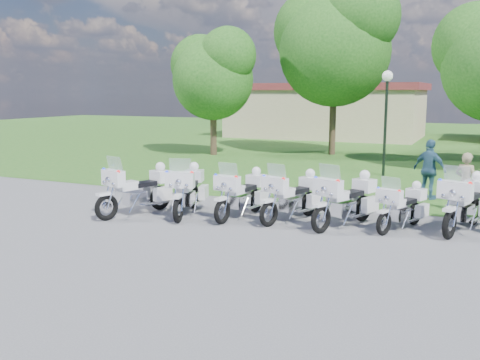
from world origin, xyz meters
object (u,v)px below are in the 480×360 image
at_px(motorcycle_3, 293,196).
at_px(motorcycle_6, 465,202).
at_px(motorcycle_5, 403,206).
at_px(bystander_c, 430,170).
at_px(motorcycle_2, 242,193).
at_px(bystander_a, 466,183).
at_px(motorcycle_0, 139,189).
at_px(motorcycle_4, 347,199).
at_px(lamp_post, 387,97).
at_px(motorcycle_1, 188,189).

distance_m(motorcycle_3, motorcycle_6, 4.38).
height_order(motorcycle_5, bystander_c, bystander_c).
xyz_separation_m(motorcycle_5, motorcycle_6, (1.45, 0.51, 0.13)).
xyz_separation_m(motorcycle_2, bystander_a, (5.65, 3.19, 0.20)).
height_order(motorcycle_5, bystander_a, bystander_a).
bearing_deg(bystander_a, motorcycle_0, 48.72).
bearing_deg(motorcycle_6, motorcycle_5, 34.87).
bearing_deg(bystander_a, motorcycle_6, 115.08).
bearing_deg(motorcycle_6, bystander_c, -56.44).
distance_m(motorcycle_0, bystander_a, 9.45).
bearing_deg(motorcycle_4, bystander_c, -87.40).
xyz_separation_m(motorcycle_0, lamp_post, (5.14, 10.12, 2.53)).
distance_m(lamp_post, bystander_a, 7.27).
relative_size(motorcycle_5, lamp_post, 0.47).
bearing_deg(motorcycle_4, motorcycle_1, 28.61).
bearing_deg(motorcycle_1, lamp_post, -128.03).
distance_m(motorcycle_3, bystander_c, 5.51).
bearing_deg(motorcycle_6, motorcycle_1, 25.95).
bearing_deg(motorcycle_5, bystander_a, -95.46).
bearing_deg(motorcycle_2, motorcycle_4, -168.65).
bearing_deg(motorcycle_0, motorcycle_5, -150.74).
relative_size(motorcycle_2, motorcycle_3, 1.03).
bearing_deg(lamp_post, motorcycle_2, -104.02).
bearing_deg(motorcycle_2, motorcycle_0, 26.00).
bearing_deg(motorcycle_0, motorcycle_1, -137.73).
bearing_deg(bystander_c, motorcycle_5, 113.84).
height_order(motorcycle_2, lamp_post, lamp_post).
xyz_separation_m(motorcycle_2, motorcycle_6, (5.74, 0.98, 0.05)).
relative_size(motorcycle_3, bystander_a, 1.34).
xyz_separation_m(motorcycle_2, motorcycle_3, (1.42, 0.22, 0.01)).
bearing_deg(lamp_post, motorcycle_5, -77.10).
xyz_separation_m(motorcycle_1, motorcycle_6, (7.30, 1.33, 0.01)).
bearing_deg(motorcycle_0, motorcycle_3, -146.78).
bearing_deg(motorcycle_5, motorcycle_0, 32.30).
height_order(bystander_a, bystander_c, bystander_c).
xyz_separation_m(motorcycle_0, bystander_c, (7.36, 5.71, 0.25)).
xyz_separation_m(motorcycle_1, lamp_post, (3.85, 9.54, 2.54)).
height_order(motorcycle_0, motorcycle_4, motorcycle_0).
distance_m(motorcycle_2, motorcycle_6, 5.82).
bearing_deg(motorcycle_1, motorcycle_5, 171.99).
xyz_separation_m(motorcycle_0, motorcycle_5, (7.14, 1.40, -0.13)).
relative_size(lamp_post, bystander_a, 2.47).
bearing_deg(motorcycle_3, motorcycle_2, 27.65).
distance_m(motorcycle_0, motorcycle_6, 8.80).
distance_m(motorcycle_4, lamp_post, 9.38).
height_order(motorcycle_1, motorcycle_4, motorcycle_1).
bearing_deg(motorcycle_4, bystander_a, -110.60).
bearing_deg(motorcycle_0, motorcycle_6, -149.32).
distance_m(motorcycle_3, motorcycle_5, 2.88).
xyz_separation_m(motorcycle_0, motorcycle_1, (1.29, 0.58, -0.01)).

